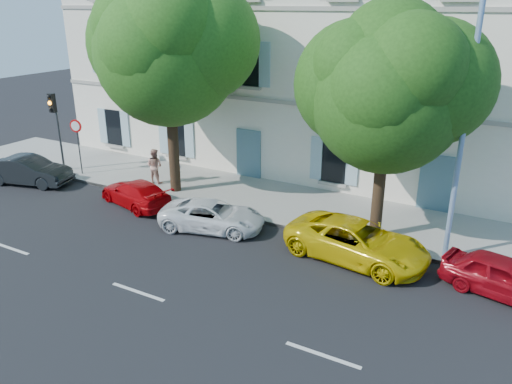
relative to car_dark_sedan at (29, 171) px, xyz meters
The scene contains 16 objects.
ground 11.17m from the car_dark_sedan, ahead, with size 90.00×90.00×0.00m, color black.
sidewalk 11.68m from the car_dark_sedan, 17.64° to the left, with size 36.00×4.50×0.15m, color #A09E96.
kerb 11.21m from the car_dark_sedan, ahead, with size 36.00×0.16×0.16m, color #9E998E.
building 15.43m from the car_dark_sedan, 39.87° to the left, with size 28.00×7.00×12.00m, color white.
car_dark_sedan is the anchor object (origin of this frame).
car_red_coupe 6.37m from the car_dark_sedan, ahead, with size 1.57×3.85×1.12m, color #B60509.
car_white_coupe 10.60m from the car_dark_sedan, ahead, with size 1.86×4.03×1.12m, color white.
car_yellow_supercar 16.24m from the car_dark_sedan, ahead, with size 2.25×4.89×1.36m, color #DCBB09.
car_red_hatchback 20.78m from the car_dark_sedan, ahead, with size 1.45×3.61×1.23m, color maroon.
tree_left 9.20m from the car_dark_sedan, 19.06° to the left, with size 6.07×6.07×9.42m.
tree_right 17.12m from the car_dark_sedan, ahead, with size 5.20×5.20×8.02m.
traffic_light 3.00m from the car_dark_sedan, 87.63° to the left, with size 0.31×0.45×3.95m.
road_sign 2.83m from the car_dark_sedan, 56.56° to the left, with size 0.63×0.17×2.77m.
street_lamp 19.46m from the car_dark_sedan, ahead, with size 0.47×1.86×8.67m.
pedestrian_a 7.11m from the car_dark_sedan, 27.77° to the left, with size 0.58×0.38×1.58m, color silver.
pedestrian_b 6.13m from the car_dark_sedan, 26.76° to the left, with size 0.81×0.63×1.67m, color tan.
Camera 1 is at (9.46, -13.70, 8.23)m, focal length 35.00 mm.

